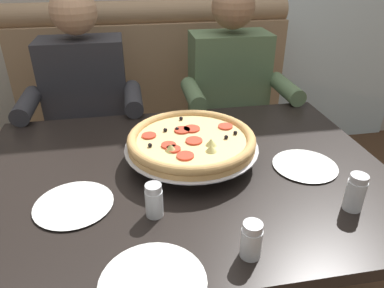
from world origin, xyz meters
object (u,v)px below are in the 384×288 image
(booth_bench, at_px, (159,135))
(plate_far_side, at_px, (73,203))
(shaker_oregano, at_px, (251,242))
(plate_near_right, at_px, (305,164))
(pizza, at_px, (191,141))
(diner_left, at_px, (86,108))
(plate_near_left, at_px, (153,281))
(diner_right, at_px, (233,98))
(shaker_pepper_flakes, at_px, (154,202))
(shaker_parmesan, at_px, (355,195))
(dining_table, at_px, (183,191))

(booth_bench, height_order, plate_far_side, booth_bench)
(shaker_oregano, height_order, plate_near_right, shaker_oregano)
(pizza, height_order, plate_far_side, pizza)
(diner_left, relative_size, plate_near_left, 5.34)
(diner_right, relative_size, plate_near_left, 5.34)
(plate_near_left, bearing_deg, shaker_pepper_flakes, 83.93)
(pizza, bearing_deg, plate_near_right, -15.89)
(diner_right, distance_m, plate_near_right, 0.74)
(booth_bench, bearing_deg, diner_right, -35.79)
(shaker_pepper_flakes, bearing_deg, shaker_oregano, -41.58)
(booth_bench, distance_m, pizza, 0.99)
(booth_bench, relative_size, shaker_oregano, 17.05)
(shaker_parmesan, bearing_deg, plate_near_right, 98.15)
(dining_table, distance_m, diner_right, 0.78)
(plate_near_left, height_order, plate_far_side, same)
(pizza, relative_size, shaker_pepper_flakes, 4.55)
(shaker_pepper_flakes, relative_size, plate_near_right, 0.46)
(plate_near_left, bearing_deg, dining_table, 72.85)
(diner_right, bearing_deg, plate_near_left, -114.17)
(shaker_oregano, distance_m, shaker_parmesan, 0.36)
(shaker_pepper_flakes, bearing_deg, plate_near_right, 16.91)
(shaker_parmesan, relative_size, plate_near_right, 0.52)
(diner_left, bearing_deg, dining_table, -61.76)
(shaker_oregano, distance_m, plate_near_left, 0.24)
(shaker_oregano, distance_m, plate_near_right, 0.46)
(shaker_oregano, relative_size, plate_far_side, 0.43)
(booth_bench, height_order, plate_near_right, booth_bench)
(diner_left, height_order, plate_far_side, diner_left)
(diner_right, bearing_deg, shaker_pepper_flakes, -118.26)
(shaker_oregano, bearing_deg, booth_bench, 94.32)
(plate_far_side, bearing_deg, plate_near_right, 5.95)
(plate_near_right, bearing_deg, shaker_parmesan, -81.85)
(shaker_oregano, xyz_separation_m, shaker_parmesan, (0.34, 0.12, 0.01))
(pizza, relative_size, shaker_parmesan, 4.06)
(dining_table, height_order, diner_left, diner_left)
(shaker_parmesan, bearing_deg, pizza, 140.41)
(shaker_parmesan, bearing_deg, plate_far_side, 169.09)
(diner_right, bearing_deg, plate_near_right, -87.16)
(diner_left, xyz_separation_m, diner_right, (0.74, 0.00, 0.00))
(shaker_parmesan, bearing_deg, plate_near_left, -164.24)
(diner_left, height_order, shaker_oregano, diner_left)
(diner_right, distance_m, pizza, 0.72)
(dining_table, relative_size, plate_far_side, 6.05)
(pizza, bearing_deg, dining_table, -123.82)
(plate_near_left, bearing_deg, plate_near_right, 35.65)
(shaker_oregano, bearing_deg, pizza, 97.94)
(booth_bench, bearing_deg, shaker_oregano, -85.68)
(shaker_pepper_flakes, bearing_deg, pizza, 60.40)
(diner_left, height_order, plate_near_left, diner_left)
(shaker_oregano, height_order, shaker_pepper_flakes, shaker_pepper_flakes)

